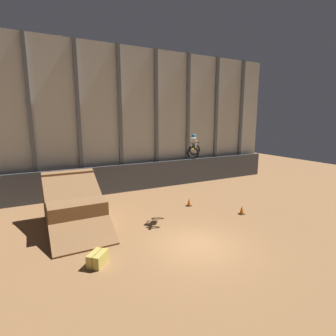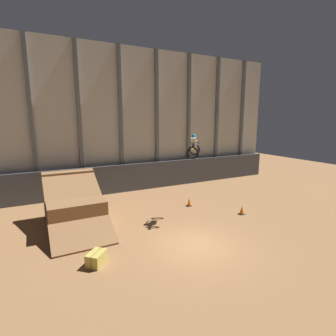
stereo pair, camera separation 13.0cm
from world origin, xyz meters
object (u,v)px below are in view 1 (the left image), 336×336
Objects in this scene: traffic_cone_arena_edge at (242,210)px; hay_bale_trackside at (98,259)px; rider_bike_solo at (194,148)px; traffic_cone_near_ramp at (189,202)px; dirt_ramp at (74,207)px.

hay_bale_trackside is (-9.87, -1.70, -0.00)m from traffic_cone_arena_edge.
rider_bike_solo is 8.51m from hay_bale_trackside.
traffic_cone_arena_edge is (2.19, -3.04, 0.00)m from traffic_cone_near_ramp.
dirt_ramp is at bearing -161.59° from rider_bike_solo.
dirt_ramp is 10.10× the size of traffic_cone_arena_edge.
rider_bike_solo is at bearing -115.93° from traffic_cone_near_ramp.
rider_bike_solo is 5.33m from traffic_cone_arena_edge.
rider_bike_solo is 4.63m from traffic_cone_near_ramp.
rider_bike_solo is at bearing -18.80° from dirt_ramp.
rider_bike_solo reaches higher than traffic_cone_arena_edge.
traffic_cone_near_ramp is at bearing 31.67° from hay_bale_trackside.
dirt_ramp is at bearing 175.84° from traffic_cone_near_ramp.
rider_bike_solo is (6.95, -2.37, 3.44)m from dirt_ramp.
traffic_cone_near_ramp is at bearing -4.16° from dirt_ramp.
dirt_ramp reaches higher than traffic_cone_arena_edge.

